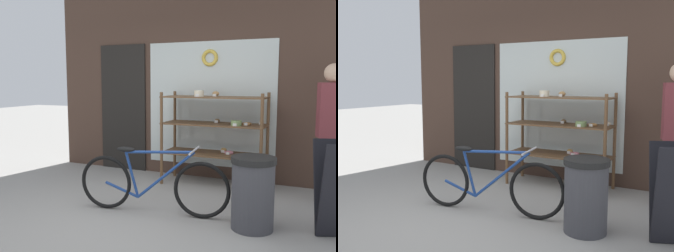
% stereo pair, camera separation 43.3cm
% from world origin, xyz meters
% --- Properties ---
extents(ground_plane, '(30.00, 30.00, 0.00)m').
position_xyz_m(ground_plane, '(0.00, 0.00, 0.00)').
color(ground_plane, gray).
extents(storefront_facade, '(5.02, 0.13, 3.77)m').
position_xyz_m(storefront_facade, '(-0.03, 2.47, 1.83)').
color(storefront_facade, '#473328').
rests_on(storefront_facade, ground_plane).
extents(display_case, '(1.48, 0.54, 1.37)m').
position_xyz_m(display_case, '(0.40, 2.06, 0.85)').
color(display_case, brown).
rests_on(display_case, ground_plane).
extents(bicycle, '(1.77, 0.46, 0.77)m').
position_xyz_m(bicycle, '(0.09, 0.65, 0.35)').
color(bicycle, black).
rests_on(bicycle, ground_plane).
extents(pedestrian, '(0.36, 0.26, 1.71)m').
position_xyz_m(pedestrian, '(1.93, 1.80, 1.02)').
color(pedestrian, '#282833').
rests_on(pedestrian, ground_plane).
extents(trash_bin, '(0.45, 0.45, 0.75)m').
position_xyz_m(trash_bin, '(1.24, 0.66, 0.40)').
color(trash_bin, '#38383D').
rests_on(trash_bin, ground_plane).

